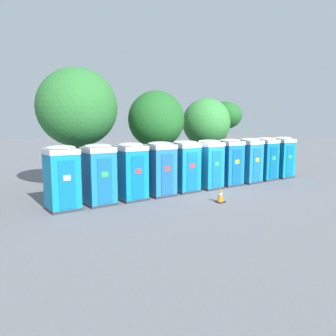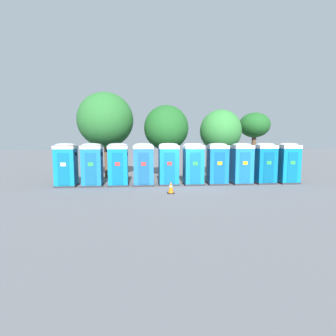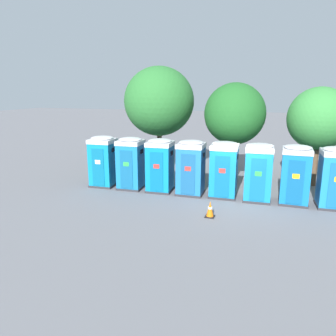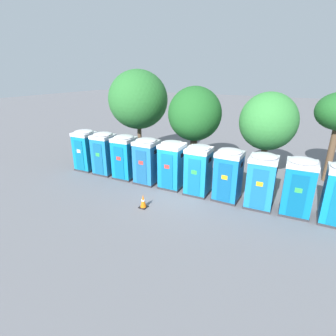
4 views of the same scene
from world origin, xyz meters
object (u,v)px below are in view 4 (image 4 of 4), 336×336
at_px(portapotty_8, 298,187).
at_px(street_tree_1, 138,100).
at_px(portapotty_4, 172,165).
at_px(portapotty_3, 147,161).
at_px(portapotty_6, 228,175).
at_px(street_tree_0, 195,114).
at_px(portapotty_5, 198,170).
at_px(portapotty_1, 104,153).
at_px(street_tree_2, 268,122).
at_px(portapotty_0, 86,150).
at_px(traffic_cone, 143,201).
at_px(portapotty_2, 125,157).
at_px(portapotty_7, 261,181).

height_order(portapotty_8, street_tree_1, street_tree_1).
bearing_deg(portapotty_4, portapotty_3, -175.69).
distance_m(portapotty_3, portapotty_6, 4.53).
distance_m(portapotty_6, street_tree_0, 4.63).
height_order(portapotty_5, street_tree_0, street_tree_0).
bearing_deg(portapotty_1, street_tree_2, 21.60).
height_order(portapotty_4, street_tree_2, street_tree_2).
bearing_deg(street_tree_0, portapotty_8, -23.56).
bearing_deg(portapotty_0, portapotty_8, 1.35).
bearing_deg(portapotty_3, portapotty_5, 1.25).
bearing_deg(street_tree_2, portapotty_6, -107.72).
relative_size(portapotty_0, portapotty_3, 1.00).
xyz_separation_m(portapotty_1, portapotty_5, (6.04, 0.10, 0.00)).
relative_size(portapotty_1, traffic_cone, 3.97).
bearing_deg(portapotty_6, street_tree_1, 156.50).
distance_m(street_tree_0, street_tree_1, 4.34).
bearing_deg(portapotty_1, portapotty_2, 1.17).
distance_m(portapotty_8, street_tree_2, 4.26).
relative_size(portapotty_2, portapotty_7, 1.00).
relative_size(portapotty_7, street_tree_0, 0.49).
distance_m(portapotty_7, street_tree_1, 9.76).
bearing_deg(portapotty_7, portapotty_3, -178.72).
xyz_separation_m(portapotty_0, portapotty_8, (12.09, 0.28, -0.00)).
distance_m(portapotty_1, portapotty_8, 10.58).
distance_m(portapotty_5, street_tree_1, 7.19).
bearing_deg(portapotty_8, street_tree_1, 163.42).
bearing_deg(portapotty_6, street_tree_0, 137.74).
bearing_deg(portapotty_3, portapotty_4, 4.31).
relative_size(portapotty_7, portapotty_8, 1.00).
distance_m(street_tree_1, street_tree_2, 8.33).
height_order(portapotty_3, portapotty_7, same).
xyz_separation_m(portapotty_2, street_tree_2, (7.07, 3.37, 2.10)).
bearing_deg(street_tree_1, portapotty_2, -69.62).
bearing_deg(street_tree_1, portapotty_8, -16.58).
height_order(portapotty_5, street_tree_1, street_tree_1).
distance_m(street_tree_2, traffic_cone, 7.84).
bearing_deg(traffic_cone, street_tree_0, 88.97).
distance_m(portapotty_3, street_tree_2, 6.83).
relative_size(portapotty_3, portapotty_6, 1.00).
bearing_deg(portapotty_1, portapotty_6, 1.31).
xyz_separation_m(portapotty_0, street_tree_0, (6.07, 2.91, 2.26)).
relative_size(portapotty_1, portapotty_7, 1.00).
height_order(portapotty_3, street_tree_0, street_tree_0).
bearing_deg(street_tree_0, street_tree_2, 7.19).
relative_size(portapotty_7, street_tree_2, 0.52).
xyz_separation_m(portapotty_4, traffic_cone, (-0.07, -2.67, -0.97)).
distance_m(portapotty_0, portapotty_4, 6.04).
bearing_deg(portapotty_8, traffic_cone, -155.47).
relative_size(street_tree_2, traffic_cone, 7.70).
xyz_separation_m(portapotty_6, portapotty_8, (3.02, 0.10, -0.00)).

